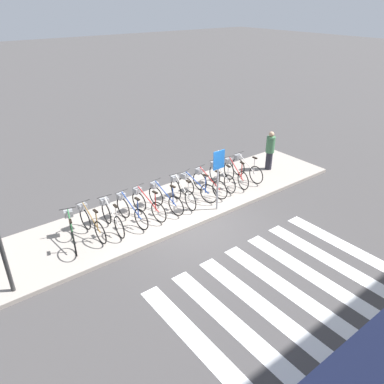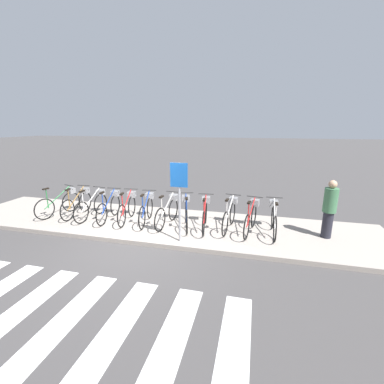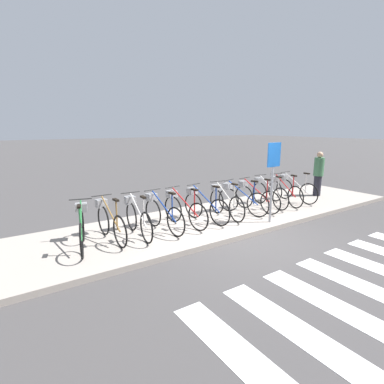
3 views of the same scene
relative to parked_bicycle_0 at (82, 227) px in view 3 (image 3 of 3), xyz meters
name	(u,v)px [view 3 (image 3 of 3)]	position (x,y,z in m)	size (l,w,h in m)	color
ground_plane	(249,238)	(3.44, -1.32, -0.56)	(120.00, 120.00, 0.00)	#423F3F
sidewalk	(212,220)	(3.44, 0.09, -0.50)	(13.24, 2.82, 0.12)	#9E9389
parked_bicycle_0	(82,227)	(0.00, 0.00, 0.00)	(0.59, 1.59, 1.01)	black
parked_bicycle_1	(109,220)	(0.61, 0.10, 0.00)	(0.46, 1.64, 1.01)	black
parked_bicycle_2	(137,217)	(1.22, 0.02, 0.00)	(0.46, 1.64, 1.01)	black
parked_bicycle_3	(162,212)	(1.85, 0.01, 0.00)	(0.46, 1.63, 1.01)	black
parked_bicycle_4	(183,208)	(2.46, 0.04, 0.00)	(0.46, 1.63, 1.01)	black
parked_bicycle_5	(203,205)	(3.10, 0.03, 0.00)	(0.46, 1.62, 1.01)	black
parked_bicycle_6	(224,201)	(3.80, 0.02, 0.00)	(0.46, 1.63, 1.01)	black
parked_bicycle_7	(240,198)	(4.37, 0.02, 0.00)	(0.61, 1.58, 1.01)	black
parked_bicycle_8	(254,196)	(4.94, 0.01, 0.00)	(0.46, 1.63, 1.01)	black
parked_bicycle_9	(268,192)	(5.65, 0.14, 0.00)	(0.46, 1.63, 1.01)	black
parked_bicycle_10	(283,190)	(6.25, 0.05, 0.00)	(0.48, 1.62, 1.01)	black
parked_bicycle_11	(294,188)	(6.87, 0.10, 0.00)	(0.46, 1.64, 1.01)	black
pedestrian	(318,173)	(8.24, 0.15, 0.38)	(0.34, 0.34, 1.57)	#23232D
sign_post	(273,169)	(4.48, -1.03, 0.96)	(0.44, 0.07, 2.06)	#99999E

